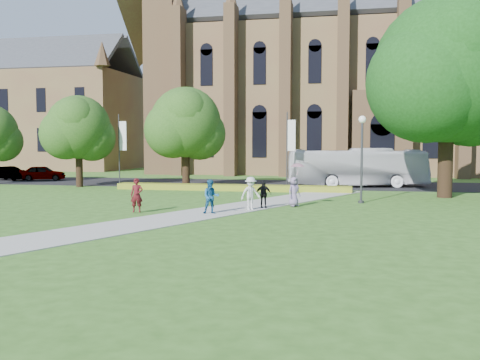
% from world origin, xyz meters
% --- Properties ---
extents(ground, '(160.00, 160.00, 0.00)m').
position_xyz_m(ground, '(0.00, 0.00, 0.00)').
color(ground, '#30591A').
rests_on(ground, ground).
extents(road, '(160.00, 10.00, 0.02)m').
position_xyz_m(road, '(0.00, 20.00, 0.01)').
color(road, black).
rests_on(road, ground).
extents(footpath, '(15.58, 28.54, 0.04)m').
position_xyz_m(footpath, '(0.00, 1.00, 0.02)').
color(footpath, '#B2B2A8').
rests_on(footpath, ground).
extents(flower_hedge, '(18.00, 1.40, 0.45)m').
position_xyz_m(flower_hedge, '(-2.00, 13.20, 0.23)').
color(flower_hedge, '#ADA122').
rests_on(flower_hedge, ground).
extents(cathedral, '(52.60, 18.25, 28.00)m').
position_xyz_m(cathedral, '(10.00, 39.73, 12.98)').
color(cathedral, brown).
rests_on(cathedral, ground).
extents(building_west, '(22.00, 14.00, 18.30)m').
position_xyz_m(building_west, '(-34.00, 42.00, 9.21)').
color(building_west, brown).
rests_on(building_west, ground).
extents(streetlamp, '(0.44, 0.44, 5.24)m').
position_xyz_m(streetlamp, '(7.50, 6.50, 3.30)').
color(streetlamp, '#38383D').
rests_on(streetlamp, ground).
extents(large_tree, '(9.60, 9.60, 13.20)m').
position_xyz_m(large_tree, '(13.00, 11.00, 8.37)').
color(large_tree, '#332114').
rests_on(large_tree, ground).
extents(street_tree_0, '(5.20, 5.20, 7.50)m').
position_xyz_m(street_tree_0, '(-15.00, 14.00, 4.87)').
color(street_tree_0, '#332114').
rests_on(street_tree_0, ground).
extents(street_tree_1, '(5.60, 5.60, 8.05)m').
position_xyz_m(street_tree_1, '(-6.00, 14.50, 5.22)').
color(street_tree_1, '#332114').
rests_on(street_tree_1, ground).
extents(banner_pole_0, '(0.70, 0.10, 6.00)m').
position_xyz_m(banner_pole_0, '(2.11, 15.20, 3.39)').
color(banner_pole_0, '#38383D').
rests_on(banner_pole_0, ground).
extents(banner_pole_1, '(0.70, 0.10, 6.00)m').
position_xyz_m(banner_pole_1, '(-11.89, 15.20, 3.39)').
color(banner_pole_1, '#38383D').
rests_on(banner_pole_1, ground).
extents(tour_coach, '(11.68, 4.74, 3.17)m').
position_xyz_m(tour_coach, '(7.37, 18.65, 1.61)').
color(tour_coach, silver).
rests_on(tour_coach, road).
extents(car_0, '(4.51, 2.94, 1.43)m').
position_xyz_m(car_0, '(-22.12, 20.07, 0.73)').
color(car_0, gray).
rests_on(car_0, road).
extents(car_1, '(4.20, 2.19, 1.32)m').
position_xyz_m(car_1, '(-25.36, 19.62, 0.68)').
color(car_1, gray).
rests_on(car_1, road).
extents(pedestrian_0, '(0.72, 0.55, 1.77)m').
position_xyz_m(pedestrian_0, '(-3.97, -0.48, 0.92)').
color(pedestrian_0, '#4E1116').
rests_on(pedestrian_0, footpath).
extents(pedestrian_1, '(1.00, 0.88, 1.73)m').
position_xyz_m(pedestrian_1, '(-0.07, -0.23, 0.91)').
color(pedestrian_1, navy).
rests_on(pedestrian_1, footpath).
extents(pedestrian_2, '(1.31, 1.21, 1.77)m').
position_xyz_m(pedestrian_2, '(1.63, 1.64, 0.92)').
color(pedestrian_2, silver).
rests_on(pedestrian_2, footpath).
extents(pedestrian_3, '(0.96, 0.59, 1.52)m').
position_xyz_m(pedestrian_3, '(2.15, 2.68, 0.80)').
color(pedestrian_3, black).
rests_on(pedestrian_3, footpath).
extents(pedestrian_4, '(0.93, 0.95, 1.65)m').
position_xyz_m(pedestrian_4, '(3.73, 3.83, 0.87)').
color(pedestrian_4, slate).
rests_on(pedestrian_4, footpath).
extents(parasol, '(0.87, 0.87, 0.70)m').
position_xyz_m(parasol, '(3.91, 3.93, 2.04)').
color(parasol, '#D092AA').
rests_on(parasol, pedestrian_4).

